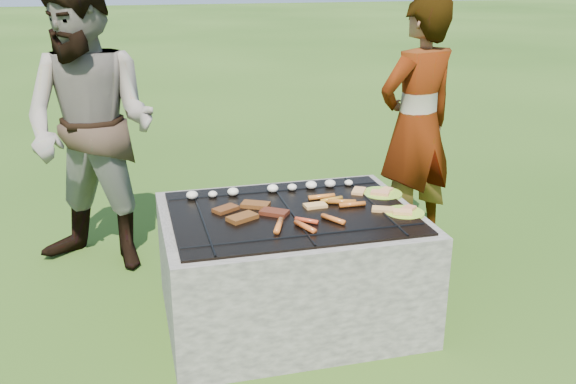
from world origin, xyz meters
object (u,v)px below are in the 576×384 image
fire_pit (290,270)px  plate_near (404,212)px  plate_far (382,193)px  bystander (91,128)px  cook (417,125)px

fire_pit → plate_near: 0.67m
plate_far → plate_near: bearing=-89.9°
plate_near → bystander: 1.90m
fire_pit → cook: size_ratio=0.79×
fire_pit → plate_far: bearing=14.3°
plate_far → cook: size_ratio=0.18×
plate_far → plate_near: 0.30m
fire_pit → plate_near: (0.56, -0.15, 0.33)m
plate_far → cook: bearing=52.0°
fire_pit → cook: (1.05, 0.76, 0.54)m
fire_pit → plate_far: (0.56, 0.14, 0.33)m
cook → bystander: bystander is taller
fire_pit → plate_far: 0.66m
plate_near → cook: size_ratio=0.16×
fire_pit → plate_near: bearing=-15.4°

